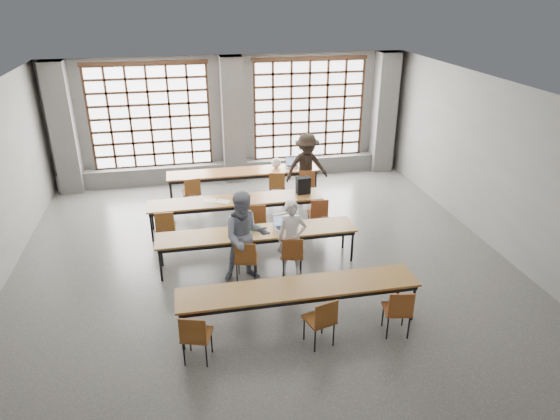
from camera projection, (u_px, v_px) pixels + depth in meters
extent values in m
plane|color=#464644|center=(266.00, 269.00, 10.04)|extent=(11.00, 11.00, 0.00)
plane|color=silver|center=(264.00, 95.00, 8.59)|extent=(11.00, 11.00, 0.00)
plane|color=slate|center=(232.00, 118.00, 14.22)|extent=(10.00, 0.00, 10.00)
plane|color=slate|center=(371.00, 417.00, 4.41)|extent=(10.00, 0.00, 10.00)
plane|color=slate|center=(505.00, 171.00, 10.22)|extent=(0.00, 11.00, 11.00)
cube|color=#595956|center=(63.00, 129.00, 13.16)|extent=(0.60, 0.55, 3.50)
cube|color=#595956|center=(233.00, 120.00, 13.97)|extent=(0.60, 0.55, 3.50)
cube|color=#595956|center=(384.00, 113.00, 14.79)|extent=(0.60, 0.55, 3.50)
cube|color=white|center=(150.00, 117.00, 13.74)|extent=(3.20, 0.02, 2.80)
cube|color=black|center=(150.00, 118.00, 13.67)|extent=(3.20, 0.05, 2.80)
cube|color=black|center=(156.00, 167.00, 14.27)|extent=(3.32, 0.07, 0.10)
cube|color=black|center=(144.00, 63.00, 13.07)|extent=(3.32, 0.07, 0.10)
cube|color=white|center=(308.00, 109.00, 14.55)|extent=(3.20, 0.02, 2.80)
cube|color=black|center=(309.00, 110.00, 14.48)|extent=(3.20, 0.05, 2.80)
cube|color=black|center=(308.00, 158.00, 15.08)|extent=(3.32, 0.07, 0.10)
cube|color=black|center=(310.00, 58.00, 13.88)|extent=(3.32, 0.07, 0.10)
cube|color=#595956|center=(235.00, 170.00, 14.67)|extent=(9.80, 0.35, 0.50)
cube|color=brown|center=(243.00, 171.00, 13.21)|extent=(4.00, 0.70, 0.04)
cube|color=black|center=(243.00, 174.00, 13.23)|extent=(3.90, 0.64, 0.08)
cylinder|color=black|center=(171.00, 194.00, 12.75)|extent=(0.05, 0.05, 0.69)
cylinder|color=black|center=(171.00, 186.00, 13.27)|extent=(0.05, 0.05, 0.69)
cylinder|color=black|center=(316.00, 183.00, 13.45)|extent=(0.05, 0.05, 0.69)
cylinder|color=black|center=(310.00, 176.00, 13.96)|extent=(0.05, 0.05, 0.69)
cube|color=brown|center=(236.00, 200.00, 11.45)|extent=(4.00, 0.70, 0.04)
cube|color=black|center=(236.00, 203.00, 11.48)|extent=(3.90, 0.64, 0.08)
cylinder|color=black|center=(152.00, 227.00, 11.00)|extent=(0.05, 0.05, 0.69)
cylinder|color=black|center=(152.00, 216.00, 11.52)|extent=(0.05, 0.05, 0.69)
cylinder|color=black|center=(319.00, 213.00, 11.69)|extent=(0.05, 0.05, 0.69)
cylinder|color=black|center=(313.00, 203.00, 12.21)|extent=(0.05, 0.05, 0.69)
cube|color=brown|center=(257.00, 232.00, 9.97)|extent=(4.00, 0.70, 0.04)
cube|color=black|center=(257.00, 235.00, 10.00)|extent=(3.90, 0.64, 0.08)
cylinder|color=black|center=(161.00, 265.00, 9.52)|extent=(0.05, 0.05, 0.69)
cylinder|color=black|center=(161.00, 251.00, 10.03)|extent=(0.05, 0.05, 0.69)
cylinder|color=black|center=(352.00, 246.00, 10.21)|extent=(0.05, 0.05, 0.69)
cylinder|color=black|center=(343.00, 233.00, 10.73)|extent=(0.05, 0.05, 0.69)
cube|color=brown|center=(299.00, 288.00, 8.16)|extent=(4.00, 0.70, 0.04)
cube|color=black|center=(299.00, 291.00, 8.19)|extent=(3.90, 0.64, 0.08)
cylinder|color=black|center=(182.00, 331.00, 7.71)|extent=(0.05, 0.05, 0.69)
cylinder|color=black|center=(181.00, 310.00, 8.23)|extent=(0.05, 0.05, 0.69)
cylinder|color=black|center=(413.00, 303.00, 8.40)|extent=(0.05, 0.05, 0.69)
cylinder|color=black|center=(399.00, 284.00, 8.92)|extent=(0.05, 0.05, 0.69)
cube|color=brown|center=(191.00, 192.00, 12.57)|extent=(0.49, 0.49, 0.04)
cube|color=brown|center=(193.00, 187.00, 12.31)|extent=(0.40, 0.10, 0.40)
cylinder|color=black|center=(192.00, 200.00, 12.66)|extent=(0.02, 0.02, 0.45)
cube|color=brown|center=(277.00, 186.00, 12.97)|extent=(0.50, 0.50, 0.04)
cube|color=brown|center=(277.00, 180.00, 12.69)|extent=(0.40, 0.11, 0.40)
cylinder|color=black|center=(277.00, 194.00, 13.06)|extent=(0.02, 0.02, 0.45)
cube|color=brown|center=(307.00, 184.00, 13.11)|extent=(0.49, 0.49, 0.04)
cube|color=brown|center=(307.00, 178.00, 12.84)|extent=(0.40, 0.11, 0.40)
cylinder|color=black|center=(307.00, 192.00, 13.21)|extent=(0.02, 0.02, 0.45)
cube|color=brown|center=(166.00, 227.00, 10.78)|extent=(0.43, 0.43, 0.04)
cube|color=brown|center=(164.00, 221.00, 10.51)|extent=(0.40, 0.04, 0.40)
cylinder|color=black|center=(167.00, 236.00, 10.87)|extent=(0.02, 0.02, 0.45)
cube|color=brown|center=(257.00, 219.00, 11.14)|extent=(0.48, 0.48, 0.04)
cube|color=brown|center=(257.00, 213.00, 10.87)|extent=(0.40, 0.09, 0.40)
cylinder|color=black|center=(257.00, 228.00, 11.24)|extent=(0.02, 0.02, 0.45)
cube|color=maroon|center=(318.00, 214.00, 11.40)|extent=(0.45, 0.45, 0.04)
cube|color=maroon|center=(320.00, 208.00, 11.12)|extent=(0.40, 0.06, 0.40)
cylinder|color=black|center=(317.00, 223.00, 11.49)|extent=(0.02, 0.02, 0.45)
cube|color=brown|center=(246.00, 259.00, 9.54)|extent=(0.50, 0.50, 0.04)
cube|color=brown|center=(245.00, 253.00, 9.26)|extent=(0.40, 0.12, 0.40)
cylinder|color=black|center=(247.00, 269.00, 9.63)|extent=(0.02, 0.02, 0.45)
cube|color=brown|center=(292.00, 254.00, 9.70)|extent=(0.50, 0.50, 0.04)
cube|color=brown|center=(293.00, 249.00, 9.42)|extent=(0.40, 0.11, 0.40)
cylinder|color=black|center=(292.00, 264.00, 9.79)|extent=(0.02, 0.02, 0.45)
cube|color=brown|center=(197.00, 335.00, 7.47)|extent=(0.53, 0.53, 0.04)
cube|color=brown|center=(192.00, 331.00, 7.20)|extent=(0.39, 0.15, 0.40)
cylinder|color=black|center=(198.00, 347.00, 7.57)|extent=(0.02, 0.02, 0.45)
cube|color=brown|center=(319.00, 319.00, 7.82)|extent=(0.52, 0.52, 0.04)
cube|color=brown|center=(327.00, 314.00, 7.56)|extent=(0.39, 0.14, 0.40)
cylinder|color=black|center=(319.00, 331.00, 7.91)|extent=(0.02, 0.02, 0.45)
cube|color=brown|center=(397.00, 309.00, 8.05)|extent=(0.48, 0.48, 0.04)
cube|color=brown|center=(401.00, 305.00, 7.78)|extent=(0.40, 0.10, 0.40)
cylinder|color=black|center=(395.00, 321.00, 8.15)|extent=(0.02, 0.02, 0.45)
imported|color=silver|center=(292.00, 238.00, 9.61)|extent=(0.63, 0.48, 1.55)
imported|color=navy|center=(245.00, 237.00, 9.39)|extent=(0.88, 0.69, 1.80)
imported|color=black|center=(307.00, 167.00, 12.97)|extent=(1.24, 0.83, 1.79)
cube|color=silver|center=(283.00, 228.00, 10.10)|extent=(0.38, 0.30, 0.02)
cube|color=black|center=(284.00, 227.00, 10.09)|extent=(0.32, 0.21, 0.00)
cube|color=silver|center=(281.00, 219.00, 10.18)|extent=(0.37, 0.10, 0.26)
cube|color=#8EBCF6|center=(282.00, 221.00, 10.18)|extent=(0.31, 0.08, 0.21)
cube|color=#ACACB1|center=(293.00, 166.00, 13.48)|extent=(0.37, 0.28, 0.02)
cube|color=black|center=(293.00, 166.00, 13.47)|extent=(0.31, 0.20, 0.00)
cube|color=#ACACB1|center=(292.00, 161.00, 13.56)|extent=(0.36, 0.09, 0.26)
cube|color=#8EAEF5|center=(292.00, 162.00, 13.56)|extent=(0.31, 0.06, 0.21)
ellipsoid|color=white|center=(303.00, 227.00, 10.11)|extent=(0.12, 0.10, 0.04)
cube|color=#2E8F2F|center=(254.00, 228.00, 10.01)|extent=(0.26, 0.11, 0.09)
cube|color=black|center=(267.00, 233.00, 9.90)|extent=(0.14, 0.10, 0.01)
cube|color=white|center=(209.00, 201.00, 11.38)|extent=(0.33, 0.26, 0.00)
cube|color=silver|center=(223.00, 201.00, 11.35)|extent=(0.36, 0.32, 0.00)
cube|color=white|center=(240.00, 199.00, 11.46)|extent=(0.33, 0.25, 0.00)
cube|color=black|center=(303.00, 185.00, 11.70)|extent=(0.33, 0.22, 0.40)
ellipsoid|color=white|center=(276.00, 163.00, 13.35)|extent=(0.29, 0.25, 0.29)
cube|color=#B61631|center=(197.00, 332.00, 7.45)|extent=(0.22, 0.15, 0.06)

